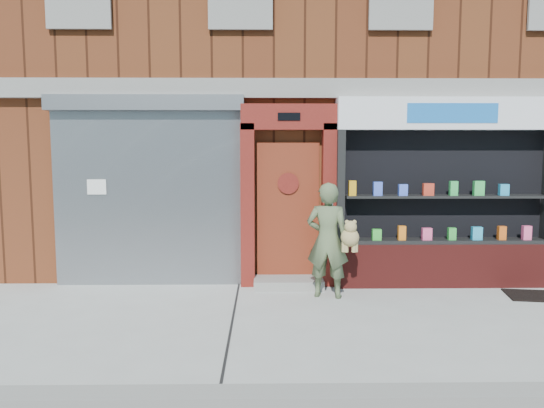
{
  "coord_description": "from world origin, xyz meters",
  "views": [
    {
      "loc": [
        -1.14,
        -6.56,
        2.25
      ],
      "look_at": [
        -1.02,
        1.0,
        1.42
      ],
      "focal_mm": 35.0,
      "sensor_mm": 36.0,
      "label": 1
    }
  ],
  "objects": [
    {
      "name": "doormat",
      "position": [
        2.98,
        1.13,
        0.01
      ],
      "size": [
        1.0,
        0.77,
        0.02
      ],
      "primitive_type": "cube",
      "rotation": [
        0.0,
        0.0,
        -0.16
      ],
      "color": "black",
      "rests_on": "ground"
    },
    {
      "name": "building",
      "position": [
        -0.0,
        5.99,
        4.0
      ],
      "size": [
        12.0,
        8.16,
        8.0
      ],
      "color": "#5B2914",
      "rests_on": "ground"
    },
    {
      "name": "pharmacy_bay",
      "position": [
        1.75,
        1.81,
        1.37
      ],
      "size": [
        3.5,
        0.41,
        3.0
      ],
      "color": "maroon",
      "rests_on": "ground"
    },
    {
      "name": "curb",
      "position": [
        0.0,
        -2.15,
        0.06
      ],
      "size": [
        60.0,
        0.3,
        0.12
      ],
      "primitive_type": "cube",
      "color": "gray",
      "rests_on": "ground"
    },
    {
      "name": "woman",
      "position": [
        -0.18,
        1.16,
        0.86
      ],
      "size": [
        0.8,
        0.56,
        1.72
      ],
      "color": "#536341",
      "rests_on": "ground"
    },
    {
      "name": "shutter_bay",
      "position": [
        -3.0,
        1.93,
        1.72
      ],
      "size": [
        3.1,
        0.3,
        3.04
      ],
      "color": "gray",
      "rests_on": "ground"
    },
    {
      "name": "ground",
      "position": [
        0.0,
        0.0,
        0.0
      ],
      "size": [
        80.0,
        80.0,
        0.0
      ],
      "primitive_type": "plane",
      "color": "#9E9E99",
      "rests_on": "ground"
    },
    {
      "name": "red_door_bay",
      "position": [
        -0.75,
        1.86,
        1.46
      ],
      "size": [
        1.52,
        0.58,
        2.9
      ],
      "color": "#5D1510",
      "rests_on": "ground"
    }
  ]
}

